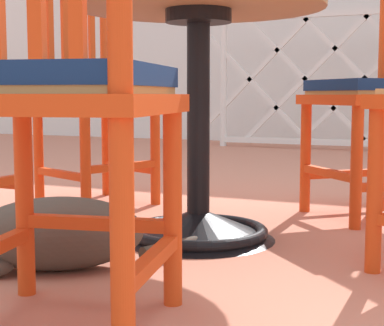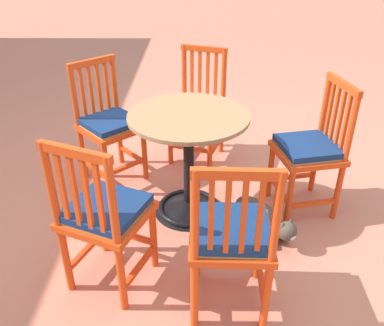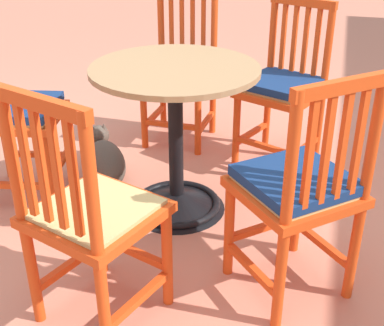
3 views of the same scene
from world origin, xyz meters
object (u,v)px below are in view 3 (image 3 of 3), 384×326
at_px(cafe_table, 176,157).
at_px(orange_chair_facing_out, 283,89).
at_px(orange_chair_by_planter, 180,71).
at_px(orange_chair_at_corner, 90,218).
at_px(tabby_cat, 105,159).
at_px(orange_chair_near_fence, 14,114).
at_px(orange_chair_tucked_in, 299,191).

height_order(cafe_table, orange_chair_facing_out, orange_chair_facing_out).
height_order(orange_chair_by_planter, orange_chair_at_corner, same).
bearing_deg(tabby_cat, cafe_table, 64.86).
xyz_separation_m(orange_chair_by_planter, tabby_cat, (0.58, -0.26, -0.35)).
bearing_deg(orange_chair_by_planter, orange_chair_facing_out, 76.10).
height_order(orange_chair_by_planter, orange_chair_facing_out, same).
distance_m(orange_chair_near_fence, tabby_cat, 0.56).
bearing_deg(orange_chair_by_planter, orange_chair_near_fence, -33.81).
bearing_deg(orange_chair_tucked_in, cafe_table, -126.48).
bearing_deg(orange_chair_facing_out, orange_chair_by_planter, -103.90).
bearing_deg(orange_chair_near_fence, orange_chair_by_planter, 146.19).
distance_m(cafe_table, orange_chair_near_fence, 0.82).
xyz_separation_m(cafe_table, tabby_cat, (-0.23, -0.48, -0.19)).
relative_size(cafe_table, orange_chair_by_planter, 0.83).
distance_m(orange_chair_near_fence, orange_chair_facing_out, 1.42).
xyz_separation_m(orange_chair_by_planter, orange_chair_near_fence, (0.87, -0.59, 0.00)).
bearing_deg(orange_chair_near_fence, cafe_table, 94.67).
relative_size(orange_chair_near_fence, orange_chair_at_corner, 1.00).
xyz_separation_m(orange_chair_facing_out, tabby_cat, (0.43, -0.90, -0.35)).
xyz_separation_m(cafe_table, orange_chair_facing_out, (-0.65, 0.42, 0.16)).
xyz_separation_m(orange_chair_near_fence, orange_chair_facing_out, (-0.72, 1.22, 0.00)).
height_order(cafe_table, orange_chair_tucked_in, orange_chair_tucked_in).
height_order(orange_chair_facing_out, tabby_cat, orange_chair_facing_out).
height_order(orange_chair_at_corner, orange_chair_tucked_in, same).
height_order(orange_chair_near_fence, orange_chair_at_corner, same).
xyz_separation_m(orange_chair_by_planter, orange_chair_facing_out, (0.16, 0.64, 0.00)).
distance_m(cafe_table, orange_chair_by_planter, 0.85).
bearing_deg(orange_chair_by_planter, orange_chair_tucked_in, 33.23).
xyz_separation_m(cafe_table, orange_chair_near_fence, (0.07, -0.80, 0.16)).
relative_size(orange_chair_near_fence, orange_chair_facing_out, 1.00).
bearing_deg(orange_chair_tucked_in, orange_chair_at_corner, -62.43).
bearing_deg(orange_chair_near_fence, orange_chair_at_corner, 45.68).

